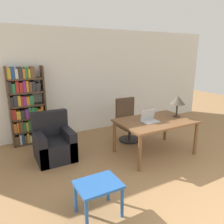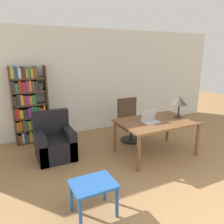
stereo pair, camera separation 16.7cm
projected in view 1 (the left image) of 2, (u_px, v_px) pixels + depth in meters
wall_back at (91, 81)px, 5.86m from camera, size 8.00×0.06×2.70m
desk at (155, 124)px, 4.56m from camera, size 1.56×1.04×0.74m
laptop at (149, 119)px, 4.42m from camera, size 0.34×0.23×0.24m
table_lamp at (178, 100)px, 4.69m from camera, size 0.33×0.33×0.46m
office_chair at (128, 122)px, 5.35m from camera, size 0.52×0.52×1.03m
side_table_blue at (98, 189)px, 2.83m from camera, size 0.57×0.45×0.47m
armchair at (54, 144)px, 4.41m from camera, size 0.73×0.73×0.94m
bookshelf at (26, 107)px, 5.01m from camera, size 0.79×0.28×1.82m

